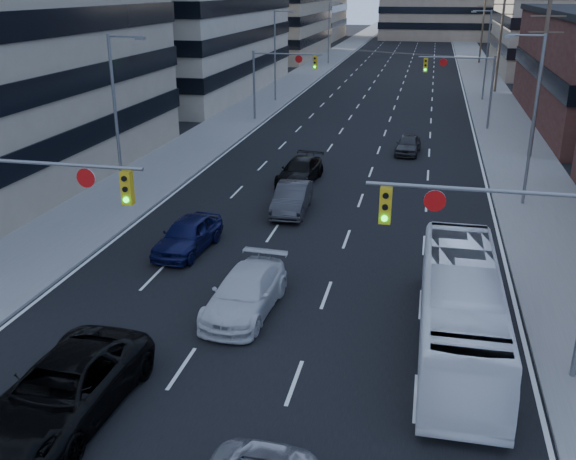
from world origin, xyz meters
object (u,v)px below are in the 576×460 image
at_px(black_pickup, 65,389).
at_px(sedan_blue, 188,235).
at_px(white_van, 245,293).
at_px(transit_bus, 460,310).

height_order(black_pickup, sedan_blue, black_pickup).
bearing_deg(white_van, transit_bus, -4.50).
relative_size(black_pickup, transit_bus, 0.59).
bearing_deg(white_van, sedan_blue, 132.64).
bearing_deg(transit_bus, sedan_blue, 152.29).
bearing_deg(black_pickup, transit_bus, 31.51).
distance_m(transit_bus, sedan_blue, 13.09).
bearing_deg(white_van, black_pickup, -111.05).
height_order(transit_bus, sedan_blue, transit_bus).
height_order(black_pickup, white_van, black_pickup).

